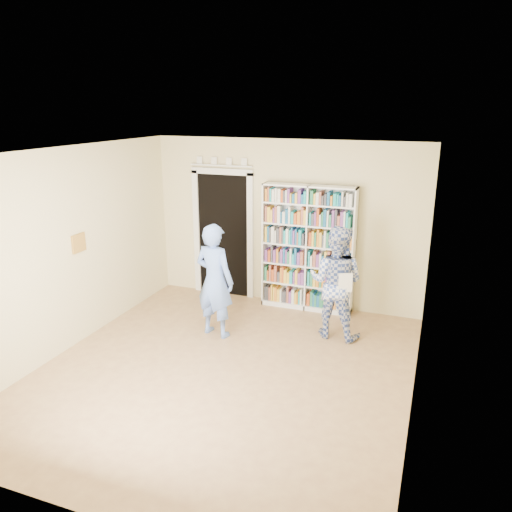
{
  "coord_description": "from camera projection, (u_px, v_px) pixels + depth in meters",
  "views": [
    {
      "loc": [
        2.32,
        -5.08,
        3.2
      ],
      "look_at": [
        0.09,
        0.9,
        1.26
      ],
      "focal_mm": 35.0,
      "sensor_mm": 36.0,
      "label": 1
    }
  ],
  "objects": [
    {
      "name": "man_plaid",
      "position": [
        336.0,
        282.0,
        7.0
      ],
      "size": [
        0.85,
        0.7,
        1.63
      ],
      "primitive_type": "imported",
      "rotation": [
        0.0,
        0.0,
        3.03
      ],
      "color": "#344DA1",
      "rests_on": "floor"
    },
    {
      "name": "bookshelf",
      "position": [
        308.0,
        248.0,
        7.92
      ],
      "size": [
        1.47,
        0.28,
        2.03
      ],
      "rotation": [
        0.0,
        0.0,
        0.43
      ],
      "color": "white",
      "rests_on": "floor"
    },
    {
      "name": "doorway",
      "position": [
        223.0,
        228.0,
        8.51
      ],
      "size": [
        1.1,
        0.08,
        2.43
      ],
      "color": "black",
      "rests_on": "floor"
    },
    {
      "name": "wall_left",
      "position": [
        68.0,
        250.0,
        6.62
      ],
      "size": [
        0.0,
        5.0,
        5.0
      ],
      "primitive_type": "plane",
      "rotation": [
        1.57,
        0.0,
        1.57
      ],
      "color": "beige",
      "rests_on": "floor"
    },
    {
      "name": "floor",
      "position": [
        225.0,
        371.0,
        6.26
      ],
      "size": [
        5.0,
        5.0,
        0.0
      ],
      "primitive_type": "plane",
      "color": "#926646",
      "rests_on": "ground"
    },
    {
      "name": "paper_sheet",
      "position": [
        345.0,
        283.0,
        6.71
      ],
      "size": [
        0.18,
        0.09,
        0.27
      ],
      "primitive_type": "cube",
      "rotation": [
        0.0,
        0.0,
        0.44
      ],
      "color": "white",
      "rests_on": "man_plaid"
    },
    {
      "name": "wall_art",
      "position": [
        79.0,
        243.0,
        6.78
      ],
      "size": [
        0.03,
        0.25,
        0.25
      ],
      "primitive_type": "cube",
      "color": "brown",
      "rests_on": "wall_left"
    },
    {
      "name": "ceiling",
      "position": [
        220.0,
        153.0,
        5.48
      ],
      "size": [
        5.0,
        5.0,
        0.0
      ],
      "primitive_type": "plane",
      "rotation": [
        3.14,
        0.0,
        0.0
      ],
      "color": "white",
      "rests_on": "wall_back"
    },
    {
      "name": "wall_right",
      "position": [
        423.0,
        293.0,
        5.12
      ],
      "size": [
        0.0,
        5.0,
        5.0
      ],
      "primitive_type": "plane",
      "rotation": [
        1.57,
        0.0,
        -1.57
      ],
      "color": "beige",
      "rests_on": "floor"
    },
    {
      "name": "wall_back",
      "position": [
        285.0,
        224.0,
        8.11
      ],
      "size": [
        4.5,
        0.0,
        4.5
      ],
      "primitive_type": "plane",
      "rotation": [
        1.57,
        0.0,
        0.0
      ],
      "color": "beige",
      "rests_on": "floor"
    },
    {
      "name": "man_blue",
      "position": [
        215.0,
        281.0,
        7.03
      ],
      "size": [
        0.67,
        0.5,
        1.65
      ],
      "primitive_type": "imported",
      "rotation": [
        0.0,
        0.0,
        2.95
      ],
      "color": "#678DE6",
      "rests_on": "floor"
    }
  ]
}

